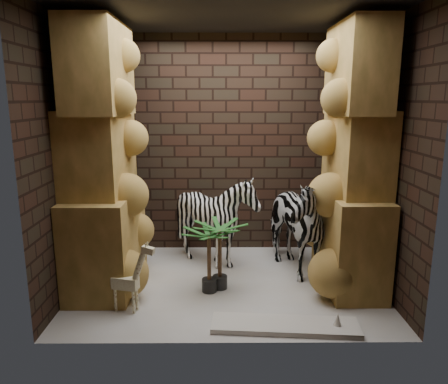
{
  "coord_description": "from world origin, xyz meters",
  "views": [
    {
      "loc": [
        -0.07,
        -4.68,
        2.15
      ],
      "look_at": [
        -0.04,
        0.15,
        1.08
      ],
      "focal_mm": 34.0,
      "sensor_mm": 36.0,
      "label": 1
    }
  ],
  "objects_px": {
    "giraffe_toy": "(125,275)",
    "palm_back": "(209,260)",
    "palm_front": "(220,255)",
    "zebra_left": "(216,224)",
    "zebra_right": "(289,215)",
    "surfboard": "(285,325)"
  },
  "relations": [
    {
      "from": "giraffe_toy",
      "to": "surfboard",
      "type": "height_order",
      "value": "giraffe_toy"
    },
    {
      "from": "zebra_left",
      "to": "giraffe_toy",
      "type": "distance_m",
      "value": 1.54
    },
    {
      "from": "zebra_right",
      "to": "palm_front",
      "type": "distance_m",
      "value": 1.03
    },
    {
      "from": "surfboard",
      "to": "zebra_left",
      "type": "bearing_deg",
      "value": 117.87
    },
    {
      "from": "zebra_left",
      "to": "giraffe_toy",
      "type": "height_order",
      "value": "zebra_left"
    },
    {
      "from": "zebra_right",
      "to": "palm_back",
      "type": "distance_m",
      "value": 1.18
    },
    {
      "from": "zebra_left",
      "to": "palm_back",
      "type": "distance_m",
      "value": 0.81
    },
    {
      "from": "palm_front",
      "to": "palm_back",
      "type": "height_order",
      "value": "palm_front"
    },
    {
      "from": "palm_front",
      "to": "palm_back",
      "type": "xyz_separation_m",
      "value": [
        -0.12,
        -0.08,
        -0.02
      ]
    },
    {
      "from": "giraffe_toy",
      "to": "palm_back",
      "type": "distance_m",
      "value": 0.95
    },
    {
      "from": "zebra_left",
      "to": "giraffe_toy",
      "type": "bearing_deg",
      "value": -132.6
    },
    {
      "from": "zebra_right",
      "to": "palm_back",
      "type": "bearing_deg",
      "value": -168.54
    },
    {
      "from": "zebra_right",
      "to": "palm_back",
      "type": "xyz_separation_m",
      "value": [
        -0.97,
        -0.56,
        -0.37
      ]
    },
    {
      "from": "palm_front",
      "to": "surfboard",
      "type": "distance_m",
      "value": 1.14
    },
    {
      "from": "zebra_right",
      "to": "giraffe_toy",
      "type": "relative_size",
      "value": 1.9
    },
    {
      "from": "giraffe_toy",
      "to": "palm_back",
      "type": "bearing_deg",
      "value": 42.12
    },
    {
      "from": "zebra_left",
      "to": "palm_back",
      "type": "height_order",
      "value": "zebra_left"
    },
    {
      "from": "giraffe_toy",
      "to": "surfboard",
      "type": "xyz_separation_m",
      "value": [
        1.59,
        -0.35,
        -0.37
      ]
    },
    {
      "from": "zebra_left",
      "to": "giraffe_toy",
      "type": "relative_size",
      "value": 1.57
    },
    {
      "from": "palm_back",
      "to": "surfboard",
      "type": "relative_size",
      "value": 0.54
    },
    {
      "from": "zebra_left",
      "to": "palm_front",
      "type": "relative_size",
      "value": 1.54
    },
    {
      "from": "zebra_right",
      "to": "palm_front",
      "type": "relative_size",
      "value": 1.86
    }
  ]
}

